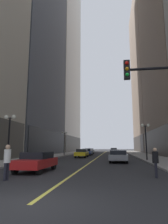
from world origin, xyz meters
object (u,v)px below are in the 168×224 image
(car_yellow, at_px, (82,153))
(street_lamp_right_mid, at_px, (146,133))
(pedestrian_in_white_shirt, at_px, (7,159))
(street_lamp_left_far, at_px, (64,138))
(car_grey, at_px, (119,156))
(car_blue, at_px, (87,152))
(car_navy, at_px, (114,150))
(street_lamp_left_near, at_px, (9,128))
(car_black, at_px, (89,151))
(car_red, at_px, (37,161))
(pedestrian_in_black_coat, at_px, (155,160))

(car_yellow, relative_size, street_lamp_right_mid, 1.01)
(pedestrian_in_white_shirt, bearing_deg, street_lamp_left_far, 97.55)
(car_yellow, xyz_separation_m, street_lamp_right_mid, (8.84, -7.00, 2.54))
(car_grey, height_order, car_blue, same)
(car_blue, height_order, pedestrian_in_white_shirt, pedestrian_in_white_shirt)
(car_blue, distance_m, car_navy, 18.89)
(pedestrian_in_white_shirt, bearing_deg, street_lamp_left_near, 118.96)
(car_navy, distance_m, street_lamp_left_near, 41.96)
(car_navy, relative_size, street_lamp_right_mid, 0.98)
(street_lamp_left_far, bearing_deg, car_blue, 36.52)
(car_black, height_order, street_lamp_left_near, street_lamp_left_near)
(car_red, height_order, pedestrian_in_black_coat, pedestrian_in_black_coat)
(car_black, bearing_deg, car_yellow, -87.80)
(car_black, relative_size, street_lamp_right_mid, 0.98)
(car_grey, distance_m, pedestrian_in_black_coat, 10.84)
(car_grey, relative_size, street_lamp_left_near, 1.09)
(car_blue, relative_size, street_lamp_right_mid, 1.04)
(street_lamp_left_far, height_order, street_lamp_right_mid, same)
(car_blue, xyz_separation_m, street_lamp_left_far, (-3.88, -2.88, 2.54))
(car_grey, bearing_deg, car_yellow, 120.87)
(car_grey, distance_m, car_black, 24.94)
(car_yellow, xyz_separation_m, car_black, (-0.58, 15.00, -0.00))
(car_yellow, xyz_separation_m, street_lamp_left_far, (-3.96, 4.27, 2.54))
(car_navy, xyz_separation_m, street_lamp_left_near, (-9.11, -40.88, 2.54))
(car_yellow, relative_size, car_navy, 1.03)
(car_blue, distance_m, car_black, 7.87)
(car_black, bearing_deg, pedestrian_in_white_shirt, -89.87)
(car_yellow, bearing_deg, car_red, -90.99)
(car_red, distance_m, street_lamp_left_near, 5.17)
(pedestrian_in_black_coat, relative_size, street_lamp_left_far, 0.37)
(pedestrian_in_white_shirt, bearing_deg, car_red, 87.12)
(car_navy, bearing_deg, pedestrian_in_black_coat, -87.36)
(car_blue, distance_m, street_lamp_left_near, 23.20)
(pedestrian_in_black_coat, bearing_deg, street_lamp_left_near, 158.95)
(car_navy, height_order, street_lamp_left_far, street_lamp_left_far)
(car_grey, relative_size, pedestrian_in_white_shirt, 2.71)
(car_red, relative_size, pedestrian_in_white_shirt, 2.29)
(street_lamp_left_far, bearing_deg, car_yellow, -47.19)
(car_grey, bearing_deg, car_blue, 108.82)
(car_blue, bearing_deg, car_grey, -71.18)
(car_navy, bearing_deg, car_yellow, -101.51)
(street_lamp_left_near, bearing_deg, street_lamp_left_far, 90.00)
(car_black, distance_m, pedestrian_in_black_coat, 35.76)
(car_yellow, bearing_deg, car_black, 92.20)
(pedestrian_in_black_coat, bearing_deg, pedestrian_in_white_shirt, -165.85)
(pedestrian_in_black_coat, xyz_separation_m, street_lamp_left_far, (-11.19, 24.16, 2.31))
(pedestrian_in_black_coat, bearing_deg, car_navy, 92.64)
(car_black, xyz_separation_m, street_lamp_left_far, (-3.38, -10.73, 2.54))
(car_grey, xyz_separation_m, car_black, (-6.07, 24.19, -0.00))
(pedestrian_in_white_shirt, height_order, street_lamp_left_near, street_lamp_left_near)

